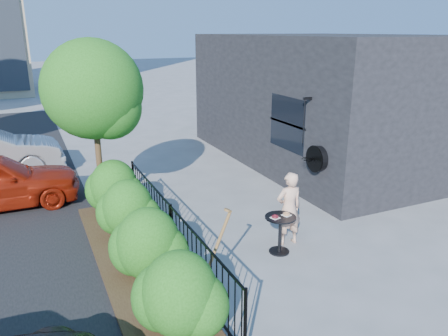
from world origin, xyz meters
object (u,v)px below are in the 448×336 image
cafe_table (280,228)px  patio_tree (97,96)px  woman (289,209)px  shovel (213,258)px

cafe_table → patio_tree: bearing=128.3°
patio_tree → cafe_table: (2.70, -3.41, -2.24)m
cafe_table → woman: size_ratio=0.53×
cafe_table → shovel: shovel is taller
patio_tree → cafe_table: bearing=-51.7°
woman → shovel: 2.31m
patio_tree → shovel: bearing=-76.8°
patio_tree → woman: bearing=-46.0°
woman → cafe_table: bearing=38.9°
patio_tree → shovel: patio_tree is taller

